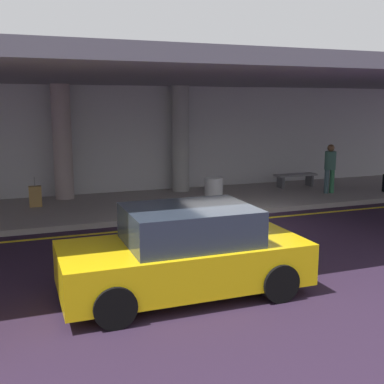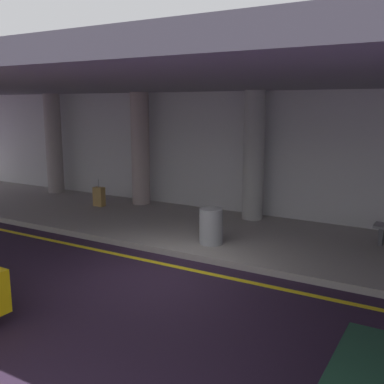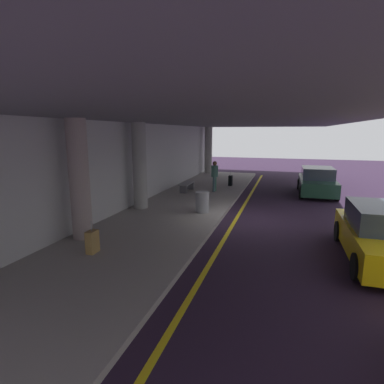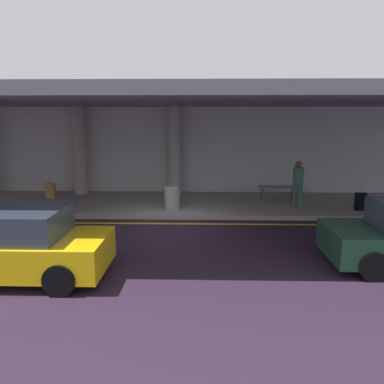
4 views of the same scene
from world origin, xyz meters
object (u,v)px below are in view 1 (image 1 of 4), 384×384
Objects in this scene: traveler_with_luggage at (330,165)px; bench_metal at (295,178)px; support_column_left_mid at (62,142)px; car_yellow_taxi_no2 at (185,253)px; support_column_center at (181,139)px; suitcase_upright_primary at (35,196)px; trash_bin_steel at (214,192)px.

traveler_with_luggage reaches higher than bench_metal.
support_column_left_mid reaches higher than car_yellow_taxi_no2.
support_column_center is at bearing 0.00° from support_column_left_mid.
support_column_left_mid is 8.96m from traveler_with_luggage.
traveler_with_luggage is 9.69m from suitcase_upright_primary.
car_yellow_taxi_no2 is at bearing -93.94° from suitcase_upright_primary.
traveler_with_luggage is at bearing -26.61° from suitcase_upright_primary.
suitcase_upright_primary is 1.06× the size of trash_bin_steel.
car_yellow_taxi_no2 is at bearing -132.40° from bench_metal.
traveler_with_luggage is at bearing -135.72° from car_yellow_taxi_no2.
suitcase_upright_primary is (-0.95, -1.01, -1.51)m from support_column_left_mid.
suitcase_upright_primary is at bearing 11.17° from traveler_with_luggage.
trash_bin_steel is (5.06, -1.73, 0.11)m from suitcase_upright_primary.
suitcase_upright_primary is at bearing -70.17° from car_yellow_taxi_no2.
support_column_left_mid is 2.17× the size of traveler_with_luggage.
bench_metal is (9.19, 0.27, 0.04)m from suitcase_upright_primary.
support_column_left_mid reaches higher than bench_metal.
car_yellow_taxi_no2 is 9.81m from traveler_with_luggage.
support_column_center is at bearing 92.10° from trash_bin_steel.
bench_metal is (8.23, -0.73, -1.47)m from support_column_left_mid.
traveler_with_luggage is 4.61m from trash_bin_steel.
support_column_center is 4.06× the size of suitcase_upright_primary.
support_column_center is 9.07m from car_yellow_taxi_no2.
support_column_center reaches higher than car_yellow_taxi_no2.
bench_metal is (-0.41, 1.48, -0.61)m from traveler_with_luggage.
car_yellow_taxi_no2 is 7.79m from suitcase_upright_primary.
support_column_left_mid is 8.40m from bench_metal.
trash_bin_steel is (2.97, 5.77, -0.14)m from car_yellow_taxi_no2.
traveler_with_luggage is 1.05× the size of bench_metal.
suitcase_upright_primary reaches higher than trash_bin_steel.
trash_bin_steel is (-4.54, -0.53, -0.54)m from traveler_with_luggage.
traveler_with_luggage reaches higher than suitcase_upright_primary.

